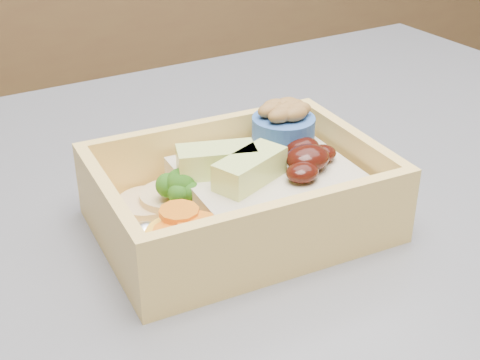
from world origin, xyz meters
TOP-DOWN VIEW (x-y plane):
  - bento_box at (0.18, -0.01)m, footprint 0.20×0.15m

SIDE VIEW (x-z plane):
  - bento_box at x=0.18m, z-range 0.91..0.98m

